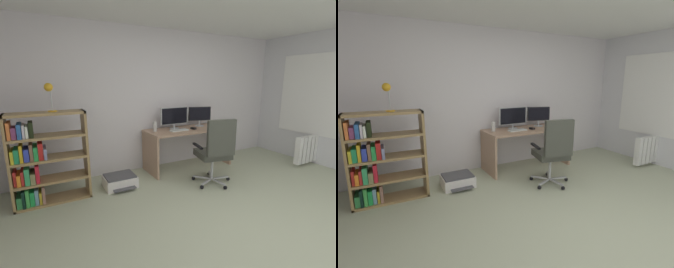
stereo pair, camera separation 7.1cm
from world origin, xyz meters
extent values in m
cube|color=#B4BB9C|center=(0.00, 0.00, -0.01)|extent=(5.50, 4.85, 0.02)
cube|color=silver|center=(0.00, 2.47, 1.26)|extent=(5.50, 0.10, 2.52)
cube|color=white|center=(2.75, 1.03, 1.34)|extent=(0.01, 1.58, 1.47)
cube|color=white|center=(2.74, 1.03, 1.34)|extent=(0.02, 1.66, 1.55)
cube|color=tan|center=(0.43, 2.06, 0.72)|extent=(1.61, 0.66, 0.04)
cube|color=tan|center=(-0.35, 2.06, 0.35)|extent=(0.04, 0.63, 0.71)
cube|color=tan|center=(1.22, 2.06, 0.35)|extent=(0.04, 0.63, 0.71)
cylinder|color=#B2B5B7|center=(0.20, 2.19, 0.75)|extent=(0.18, 0.18, 0.01)
cylinder|color=#B2B5B7|center=(0.20, 2.19, 0.80)|extent=(0.03, 0.03, 0.09)
cube|color=#B7BABC|center=(0.20, 2.19, 0.98)|extent=(0.56, 0.04, 0.31)
cube|color=black|center=(0.20, 2.17, 0.98)|extent=(0.52, 0.01, 0.29)
cylinder|color=#B2B5B7|center=(0.77, 2.19, 0.75)|extent=(0.18, 0.18, 0.01)
cylinder|color=#B2B5B7|center=(0.77, 2.19, 0.81)|extent=(0.03, 0.03, 0.11)
cube|color=black|center=(0.77, 2.19, 0.98)|extent=(0.44, 0.14, 0.26)
cube|color=black|center=(0.77, 2.17, 0.98)|extent=(0.41, 0.10, 0.24)
cube|color=silver|center=(0.18, 1.98, 0.75)|extent=(0.34, 0.14, 0.02)
cube|color=black|center=(0.48, 1.97, 0.76)|extent=(0.08, 0.11, 0.03)
cylinder|color=silver|center=(-0.22, 2.14, 0.83)|extent=(0.07, 0.07, 0.17)
cube|color=#B7BABC|center=(0.50, 1.21, 0.07)|extent=(0.30, 0.10, 0.02)
sphere|color=black|center=(0.64, 1.18, 0.03)|extent=(0.06, 0.06, 0.06)
cube|color=#B7BABC|center=(0.43, 1.38, 0.07)|extent=(0.18, 0.27, 0.02)
sphere|color=black|center=(0.50, 1.50, 0.03)|extent=(0.06, 0.06, 0.06)
cube|color=#B7BABC|center=(0.25, 1.36, 0.07)|extent=(0.22, 0.25, 0.02)
sphere|color=black|center=(0.15, 1.47, 0.03)|extent=(0.06, 0.06, 0.06)
cube|color=#B7BABC|center=(0.21, 1.19, 0.07)|extent=(0.29, 0.15, 0.02)
sphere|color=black|center=(0.07, 1.13, 0.03)|extent=(0.06, 0.06, 0.06)
cube|color=#B7BABC|center=(0.36, 1.10, 0.07)|extent=(0.06, 0.30, 0.02)
sphere|color=black|center=(0.38, 0.95, 0.03)|extent=(0.06, 0.06, 0.06)
cylinder|color=#B7BABC|center=(0.35, 1.25, 0.25)|extent=(0.04, 0.04, 0.37)
cube|color=#3E4038|center=(0.35, 1.25, 0.49)|extent=(0.56, 0.56, 0.10)
cube|color=#3E4038|center=(0.29, 0.99, 0.80)|extent=(0.44, 0.17, 0.54)
cube|color=black|center=(0.10, 1.31, 0.64)|extent=(0.11, 0.32, 0.03)
cube|color=black|center=(0.60, 1.19, 0.64)|extent=(0.11, 0.32, 0.03)
cube|color=#99794A|center=(-2.38, 1.83, 0.61)|extent=(0.03, 0.33, 1.22)
cube|color=#99794A|center=(-1.46, 1.83, 0.61)|extent=(0.03, 0.33, 1.22)
cube|color=#99794A|center=(-1.92, 1.83, 1.21)|extent=(0.95, 0.33, 0.03)
cube|color=#99794A|center=(-1.92, 1.83, 0.02)|extent=(0.95, 0.33, 0.03)
cube|color=#99794A|center=(-1.92, 1.83, 0.31)|extent=(0.89, 0.33, 0.03)
cube|color=#99794A|center=(-1.92, 1.83, 0.61)|extent=(0.89, 0.33, 0.03)
cube|color=#99794A|center=(-1.92, 1.83, 0.91)|extent=(0.89, 0.33, 0.03)
cube|color=green|center=(-2.32, 1.82, 0.10)|extent=(0.06, 0.24, 0.15)
cube|color=black|center=(-2.28, 1.82, 0.15)|extent=(0.03, 0.29, 0.23)
cube|color=green|center=(-2.23, 1.83, 0.15)|extent=(0.04, 0.29, 0.23)
cube|color=green|center=(-2.18, 1.83, 0.13)|extent=(0.05, 0.26, 0.19)
cube|color=#6290A1|center=(-2.13, 1.83, 0.13)|extent=(0.04, 0.25, 0.20)
cube|color=gold|center=(-2.08, 1.82, 0.11)|extent=(0.03, 0.25, 0.16)
cube|color=#8F6755|center=(-2.05, 1.83, 0.15)|extent=(0.04, 0.28, 0.23)
cube|color=red|center=(-2.34, 1.83, 0.42)|extent=(0.03, 0.23, 0.19)
cube|color=orange|center=(-2.30, 1.82, 0.40)|extent=(0.04, 0.26, 0.14)
cube|color=red|center=(-2.26, 1.82, 0.42)|extent=(0.03, 0.23, 0.18)
cube|color=#329758|center=(-2.20, 1.83, 0.44)|extent=(0.06, 0.29, 0.21)
cube|color=olive|center=(-2.14, 1.82, 0.40)|extent=(0.06, 0.29, 0.14)
cube|color=red|center=(-2.09, 1.82, 0.44)|extent=(0.04, 0.25, 0.23)
cube|color=gold|center=(-2.34, 1.83, 0.71)|extent=(0.04, 0.29, 0.16)
cube|color=#1F8950|center=(-2.29, 1.82, 0.71)|extent=(0.05, 0.26, 0.17)
cube|color=gold|center=(-2.24, 1.84, 0.74)|extent=(0.04, 0.28, 0.22)
cube|color=#2F3FB4|center=(-2.18, 1.83, 0.71)|extent=(0.06, 0.25, 0.16)
cube|color=brown|center=(-2.13, 1.83, 0.73)|extent=(0.04, 0.26, 0.21)
cube|color=#238C3F|center=(-2.08, 1.83, 0.72)|extent=(0.05, 0.28, 0.18)
cube|color=red|center=(-2.02, 1.82, 0.73)|extent=(0.06, 0.23, 0.21)
cube|color=#767DA3|center=(-1.97, 1.83, 0.70)|extent=(0.03, 0.29, 0.14)
cube|color=orange|center=(-2.33, 1.82, 1.03)|extent=(0.04, 0.27, 0.21)
cube|color=#974A83|center=(-2.28, 1.83, 1.00)|extent=(0.05, 0.23, 0.14)
cube|color=#2B5A9C|center=(-2.23, 1.82, 1.02)|extent=(0.05, 0.28, 0.18)
cube|color=silver|center=(-2.18, 1.82, 1.01)|extent=(0.03, 0.26, 0.17)
cube|color=silver|center=(-2.15, 1.83, 1.00)|extent=(0.03, 0.27, 0.15)
cube|color=black|center=(-2.10, 1.83, 1.02)|extent=(0.05, 0.23, 0.19)
cylinder|color=gold|center=(-1.83, 1.83, 1.23)|extent=(0.11, 0.11, 0.02)
cylinder|color=silver|center=(-1.83, 1.83, 1.37)|extent=(0.01, 0.01, 0.26)
sphere|color=gold|center=(-1.85, 1.83, 1.53)|extent=(0.11, 0.11, 0.11)
cube|color=white|center=(-0.99, 1.82, 0.08)|extent=(0.48, 0.38, 0.17)
cube|color=#4C4C51|center=(-0.99, 1.82, 0.18)|extent=(0.44, 0.35, 0.02)
cube|color=#4C4C51|center=(-0.99, 1.59, 0.05)|extent=(0.34, 0.10, 0.01)
cube|color=white|center=(2.23, 1.03, 0.32)|extent=(0.09, 0.10, 0.51)
cube|color=white|center=(2.35, 1.03, 0.32)|extent=(0.09, 0.10, 0.51)
cube|color=white|center=(2.47, 1.03, 0.32)|extent=(0.09, 0.10, 0.51)
cube|color=white|center=(2.59, 1.03, 0.32)|extent=(0.09, 0.10, 0.51)
cube|color=white|center=(2.71, 1.03, 0.32)|extent=(0.09, 0.10, 0.51)
cube|color=white|center=(2.83, 1.03, 0.32)|extent=(0.09, 0.10, 0.51)
cube|color=white|center=(2.95, 1.03, 0.32)|extent=(0.09, 0.10, 0.51)
cube|color=white|center=(3.07, 1.03, 0.32)|extent=(0.09, 0.10, 0.51)
camera|label=1|loc=(-2.02, -1.61, 1.62)|focal=25.83mm
camera|label=2|loc=(-1.96, -1.64, 1.62)|focal=25.83mm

